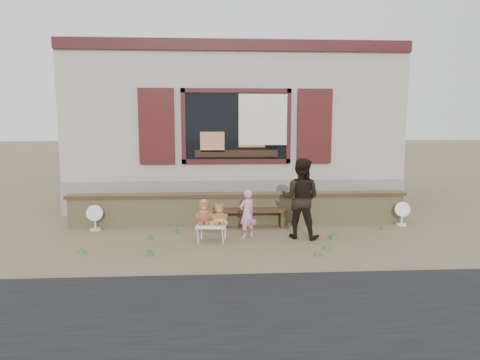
{
  "coord_description": "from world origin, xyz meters",
  "views": [
    {
      "loc": [
        -0.52,
        -7.84,
        2.17
      ],
      "look_at": [
        0.0,
        0.6,
        1.0
      ],
      "focal_mm": 32.0,
      "sensor_mm": 36.0,
      "label": 1
    }
  ],
  "objects": [
    {
      "name": "adult",
      "position": [
        1.08,
        -0.12,
        0.75
      ],
      "size": [
        0.89,
        0.81,
        1.5
      ],
      "primitive_type": "imported",
      "rotation": [
        0.0,
        0.0,
        2.72
      ],
      "color": "black",
      "rests_on": "ground"
    },
    {
      "name": "folding_chair",
      "position": [
        -0.57,
        -0.26,
        0.29
      ],
      "size": [
        0.58,
        0.53,
        0.32
      ],
      "rotation": [
        0.0,
        0.0,
        -0.14
      ],
      "color": "silver",
      "rests_on": "ground"
    },
    {
      "name": "grass_tufts",
      "position": [
        0.39,
        -0.4,
        0.06
      ],
      "size": [
        5.78,
        1.74,
        0.16
      ],
      "color": "#376628",
      "rests_on": "ground"
    },
    {
      "name": "teddy_bear_right",
      "position": [
        -0.43,
        -0.28,
        0.52
      ],
      "size": [
        0.32,
        0.29,
        0.39
      ],
      "primitive_type": null,
      "rotation": [
        0.0,
        0.0,
        -0.14
      ],
      "color": "brown",
      "rests_on": "folding_chair"
    },
    {
      "name": "teddy_bear_left",
      "position": [
        -0.7,
        -0.24,
        0.54
      ],
      "size": [
        0.35,
        0.32,
        0.44
      ],
      "primitive_type": null,
      "rotation": [
        0.0,
        0.0,
        -0.14
      ],
      "color": "brown",
      "rests_on": "folding_chair"
    },
    {
      "name": "fan_right",
      "position": [
        3.4,
        0.69,
        0.25
      ],
      "size": [
        0.32,
        0.21,
        0.5
      ],
      "rotation": [
        0.0,
        0.0,
        -0.24
      ],
      "color": "white",
      "rests_on": "ground"
    },
    {
      "name": "bench",
      "position": [
        0.21,
        0.7,
        0.28
      ],
      "size": [
        1.52,
        0.34,
        0.39
      ],
      "rotation": [
        0.0,
        0.0,
        -0.01
      ],
      "color": "#382613",
      "rests_on": "ground"
    },
    {
      "name": "brick_wall",
      "position": [
        0.0,
        1.0,
        0.34
      ],
      "size": [
        7.1,
        0.36,
        0.67
      ],
      "color": "tan",
      "rests_on": "ground"
    },
    {
      "name": "ground",
      "position": [
        0.0,
        0.0,
        0.0
      ],
      "size": [
        80.0,
        80.0,
        0.0
      ],
      "primitive_type": "plane",
      "color": "brown",
      "rests_on": "ground"
    },
    {
      "name": "shopfront",
      "position": [
        0.0,
        4.49,
        2.0
      ],
      "size": [
        8.04,
        5.13,
        4.0
      ],
      "color": "#9F9880",
      "rests_on": "ground"
    },
    {
      "name": "child",
      "position": [
        0.09,
        -0.07,
        0.46
      ],
      "size": [
        0.4,
        0.37,
        0.91
      ],
      "primitive_type": "imported",
      "rotation": [
        0.0,
        0.0,
        3.73
      ],
      "color": "pink",
      "rests_on": "ground"
    },
    {
      "name": "fan_left",
      "position": [
        -2.9,
        0.67,
        0.26
      ],
      "size": [
        0.33,
        0.22,
        0.52
      ],
      "rotation": [
        0.0,
        0.0,
        0.15
      ],
      "color": "silver",
      "rests_on": "ground"
    }
  ]
}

